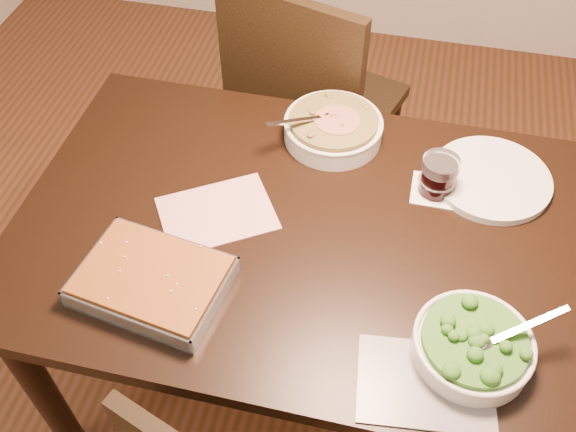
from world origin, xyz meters
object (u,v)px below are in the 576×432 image
object	(u,v)px
stew_bowl	(333,127)
broccoli_bowl	(473,345)
wine_tumbler	(439,175)
table	(312,253)
chair_far	(308,102)
baking_dish	(152,281)
dinner_plate	(491,179)

from	to	relation	value
stew_bowl	broccoli_bowl	size ratio (longest dim) A/B	1.03
stew_bowl	wine_tumbler	bearing A→B (deg)	-25.62
table	wine_tumbler	size ratio (longest dim) A/B	14.01
wine_tumbler	chair_far	world-z (taller)	chair_far
table	stew_bowl	distance (m)	0.35
table	baking_dish	bearing A→B (deg)	-141.12
stew_bowl	dinner_plate	distance (m)	0.42
table	chair_far	world-z (taller)	chair_far
broccoli_bowl	dinner_plate	bearing A→B (deg)	86.63
table	dinner_plate	size ratio (longest dim) A/B	4.77
table	chair_far	xyz separation A→B (m)	(-0.15, 0.69, -0.10)
stew_bowl	baking_dish	size ratio (longest dim) A/B	0.76
broccoli_bowl	table	bearing A→B (deg)	146.11
baking_dish	broccoli_bowl	bearing A→B (deg)	8.39
stew_bowl	broccoli_bowl	distance (m)	0.69
stew_bowl	wine_tumbler	xyz separation A→B (m)	(0.28, -0.13, 0.02)
baking_dish	wine_tumbler	distance (m)	0.71
dinner_plate	stew_bowl	bearing A→B (deg)	170.28
broccoli_bowl	wine_tumbler	bearing A→B (deg)	103.33
table	baking_dish	distance (m)	0.40
chair_far	wine_tumbler	bearing A→B (deg)	147.13
wine_tumbler	broccoli_bowl	bearing A→B (deg)	-76.67
stew_bowl	chair_far	distance (m)	0.45
stew_bowl	dinner_plate	bearing A→B (deg)	-9.72
stew_bowl	wine_tumbler	size ratio (longest dim) A/B	2.60
baking_dish	dinner_plate	size ratio (longest dim) A/B	1.16
table	dinner_plate	xyz separation A→B (m)	(0.40, 0.25, 0.11)
stew_bowl	chair_far	bearing A→B (deg)	110.72
dinner_plate	chair_far	distance (m)	0.73
stew_bowl	wine_tumbler	distance (m)	0.31
broccoli_bowl	baking_dish	bearing A→B (deg)	179.42
table	broccoli_bowl	world-z (taller)	broccoli_bowl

